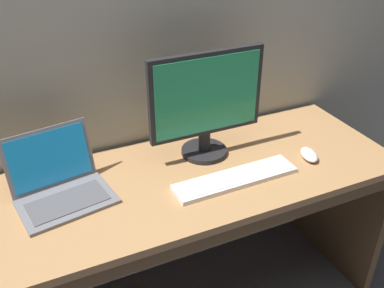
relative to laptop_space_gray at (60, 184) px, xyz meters
The scene contains 5 objects.
desk 0.50m from the laptop_space_gray, 11.43° to the right, with size 1.84×0.63×0.78m.
laptop_space_gray is the anchor object (origin of this frame).
external_monitor 0.63m from the laptop_space_gray, ahead, with size 0.48×0.19×0.45m.
wired_keyboard 0.66m from the laptop_space_gray, 16.22° to the right, with size 0.50×0.13×0.02m.
computer_mouse 1.00m from the laptop_space_gray, ahead, with size 0.06×0.11×0.04m, color white.
Camera 1 is at (-0.51, -1.28, 1.76)m, focal length 40.68 mm.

